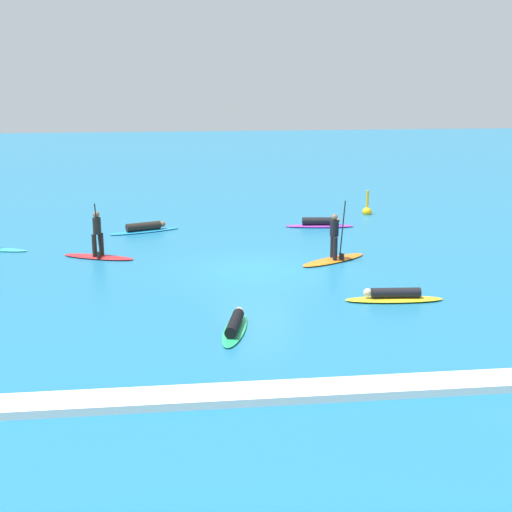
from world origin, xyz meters
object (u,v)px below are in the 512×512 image
Objects in this scene: surfer_on_purple_board at (320,224)px; surfer_on_green_board at (235,325)px; marker_buoy at (367,211)px; surfer_on_red_board at (98,247)px; surfer_on_yellow_board at (394,297)px; surfer_on_orange_board at (334,251)px; surfer_on_blue_board at (145,228)px.

surfer_on_green_board is at bearing -104.77° from surfer_on_purple_board.
surfer_on_red_board is at bearing -149.79° from marker_buoy.
surfer_on_yellow_board is at bearing -54.85° from surfer_on_green_board.
surfer_on_orange_board reaches higher than surfer_on_green_board.
surfer_on_yellow_board is 5.34m from surfer_on_green_board.
marker_buoy is at bearing 52.56° from surfer_on_red_board.
surfer_on_orange_board reaches higher than surfer_on_red_board.
surfer_on_yellow_board is at bearing -113.50° from surfer_on_orange_board.
surfer_on_yellow_board is 1.09× the size of surfer_on_green_board.
marker_buoy reaches higher than surfer_on_green_board.
surfer_on_green_board is at bearing -40.48° from surfer_on_red_board.
surfer_on_orange_board is at bearing -90.41° from surfer_on_purple_board.
surfer_on_blue_board is at bearing -172.90° from surfer_on_purple_board.
surfer_on_blue_board is at bearing 108.05° from surfer_on_orange_board.
surfer_on_orange_board is 9.23m from marker_buoy.
marker_buoy is at bearing 35.28° from surfer_on_orange_board.
surfer_on_purple_board is at bearing -7.91° from surfer_on_green_board.
surfer_on_purple_board is at bearing 47.97° from surfer_on_red_board.
surfer_on_blue_board is at bearing -50.01° from surfer_on_yellow_board.
surfer_on_orange_board is at bearing -60.70° from surfer_on_blue_board.
surfer_on_red_board is (-9.21, -4.42, 0.27)m from surfer_on_purple_board.
surfer_on_red_board is 8.63m from surfer_on_orange_board.
surfer_on_blue_board is at bearing 92.30° from surfer_on_red_board.
surfer_on_orange_board reaches higher than surfer_on_yellow_board.
surfer_on_blue_board is at bearing -165.55° from marker_buoy.
surfer_on_orange_board is at bearing 12.46° from surfer_on_red_board.
surfer_on_purple_board is 3.88m from marker_buoy.
surfer_on_red_board is 0.97× the size of surfer_on_orange_board.
surfer_on_purple_board reaches higher than surfer_on_blue_board.
surfer_on_red_board reaches higher than surfer_on_purple_board.
surfer_on_blue_board reaches higher than surfer_on_yellow_board.
marker_buoy is (12.07, 7.03, -0.25)m from surfer_on_red_board.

